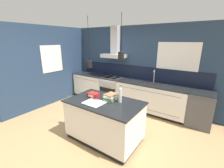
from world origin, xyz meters
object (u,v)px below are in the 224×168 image
Objects in this scene: book_stack at (111,97)px; red_supply_box at (93,95)px; oven_range at (112,90)px; bottle_on_island at (120,95)px; dishwasher at (200,109)px.

book_stack reaches higher than red_supply_box.
book_stack is 1.53× the size of red_supply_box.
book_stack is at bearing -56.86° from oven_range.
red_supply_box reaches higher than oven_range.
bottle_on_island is (1.34, -1.68, 0.61)m from oven_range.
bottle_on_island is 1.53× the size of red_supply_box.
red_supply_box is at bearing -171.68° from bottle_on_island.
dishwasher is 2.27m from bottle_on_island.
book_stack is (-0.24, -0.01, -0.09)m from bottle_on_island.
dishwasher is (2.73, 0.00, -0.00)m from oven_range.
bottle_on_island reaches higher than dishwasher.
bottle_on_island is 1.00× the size of book_stack.
oven_range is at bearing 128.58° from bottle_on_island.
oven_range is at bearing -179.91° from dishwasher.
bottle_on_island is 0.26m from book_stack.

